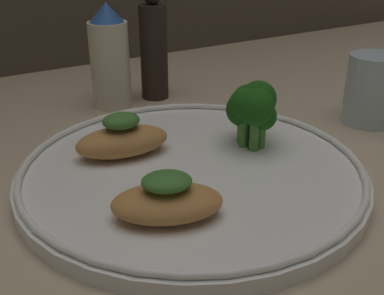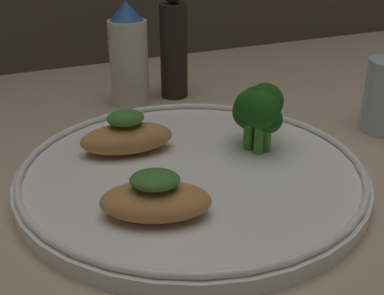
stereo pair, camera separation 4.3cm
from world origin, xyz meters
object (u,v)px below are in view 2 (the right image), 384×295
at_px(plate, 192,171).
at_px(pepper_grinder, 174,48).
at_px(broccoli_bunch, 257,109).
at_px(sauce_bottle, 129,56).

xyz_separation_m(plate, pepper_grinder, (0.08, 0.23, 0.06)).
distance_m(broccoli_bunch, pepper_grinder, 0.21).
distance_m(plate, broccoli_bunch, 0.09).
xyz_separation_m(plate, broccoli_bunch, (0.08, 0.01, 0.04)).
height_order(broccoli_bunch, pepper_grinder, pepper_grinder).
bearing_deg(pepper_grinder, broccoli_bunch, -90.77).
height_order(broccoli_bunch, sauce_bottle, sauce_bottle).
bearing_deg(sauce_bottle, plate, -94.07).
relative_size(broccoli_bunch, pepper_grinder, 0.44).
bearing_deg(plate, broccoli_bunch, 9.78).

